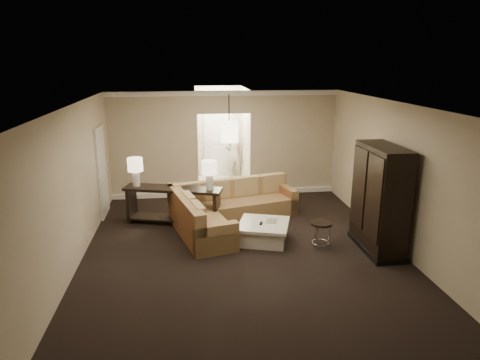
{
  "coord_description": "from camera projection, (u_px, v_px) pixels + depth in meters",
  "views": [
    {
      "loc": [
        -1.0,
        -7.14,
        3.57
      ],
      "look_at": [
        0.06,
        1.2,
        1.19
      ],
      "focal_mm": 32.0,
      "sensor_mm": 36.0,
      "label": 1
    }
  ],
  "objects": [
    {
      "name": "ground",
      "position": [
        245.0,
        259.0,
        7.91
      ],
      "size": [
        8.0,
        8.0,
        0.0
      ],
      "primitive_type": "plane",
      "color": "black",
      "rests_on": "ground"
    },
    {
      "name": "wall_back",
      "position": [
        224.0,
        144.0,
        11.35
      ],
      "size": [
        6.0,
        0.04,
        2.8
      ],
      "primitive_type": "cube",
      "color": "beige",
      "rests_on": "ground"
    },
    {
      "name": "wall_front",
      "position": [
        309.0,
        319.0,
        3.71
      ],
      "size": [
        6.0,
        0.04,
        2.8
      ],
      "primitive_type": "cube",
      "color": "beige",
      "rests_on": "ground"
    },
    {
      "name": "wall_left",
      "position": [
        68.0,
        194.0,
        7.16
      ],
      "size": [
        0.04,
        8.0,
        2.8
      ],
      "primitive_type": "cube",
      "color": "beige",
      "rests_on": "ground"
    },
    {
      "name": "wall_right",
      "position": [
        406.0,
        181.0,
        7.9
      ],
      "size": [
        0.04,
        8.0,
        2.8
      ],
      "primitive_type": "cube",
      "color": "beige",
      "rests_on": "ground"
    },
    {
      "name": "ceiling",
      "position": [
        245.0,
        107.0,
        7.15
      ],
      "size": [
        6.0,
        8.0,
        0.02
      ],
      "primitive_type": "cube",
      "color": "silver",
      "rests_on": "wall_back"
    },
    {
      "name": "crown_molding",
      "position": [
        224.0,
        93.0,
        10.94
      ],
      "size": [
        6.0,
        0.1,
        0.12
      ],
      "primitive_type": "cube",
      "color": "white",
      "rests_on": "wall_back"
    },
    {
      "name": "baseboard",
      "position": [
        225.0,
        193.0,
        11.67
      ],
      "size": [
        6.0,
        0.1,
        0.12
      ],
      "primitive_type": "cube",
      "color": "white",
      "rests_on": "ground"
    },
    {
      "name": "side_door",
      "position": [
        102.0,
        172.0,
        9.94
      ],
      "size": [
        0.05,
        0.9,
        2.1
      ],
      "primitive_type": "cube",
      "color": "white",
      "rests_on": "ground"
    },
    {
      "name": "foyer",
      "position": [
        220.0,
        139.0,
        12.66
      ],
      "size": [
        1.44,
        2.02,
        2.8
      ],
      "color": "silver",
      "rests_on": "ground"
    },
    {
      "name": "sectional_sofa",
      "position": [
        225.0,
        209.0,
        9.52
      ],
      "size": [
        3.06,
        2.89,
        0.87
      ],
      "rotation": [
        0.0,
        0.0,
        0.25
      ],
      "color": "brown",
      "rests_on": "ground"
    },
    {
      "name": "coffee_table",
      "position": [
        264.0,
        232.0,
        8.66
      ],
      "size": [
        1.23,
        1.23,
        0.41
      ],
      "rotation": [
        0.0,
        0.0,
        -0.31
      ],
      "color": "white",
      "rests_on": "ground"
    },
    {
      "name": "console_table",
      "position": [
        173.0,
        202.0,
        9.52
      ],
      "size": [
        2.23,
        1.09,
        0.84
      ],
      "rotation": [
        0.0,
        0.0,
        -0.29
      ],
      "color": "black",
      "rests_on": "ground"
    },
    {
      "name": "armoire",
      "position": [
        379.0,
        201.0,
        8.09
      ],
      "size": [
        0.61,
        1.42,
        2.05
      ],
      "color": "black",
      "rests_on": "ground"
    },
    {
      "name": "drink_table",
      "position": [
        321.0,
        229.0,
        8.34
      ],
      "size": [
        0.42,
        0.42,
        0.52
      ],
      "rotation": [
        0.0,
        0.0,
        -0.2
      ],
      "color": "black",
      "rests_on": "ground"
    },
    {
      "name": "table_lamp_left",
      "position": [
        135.0,
        167.0,
        9.44
      ],
      "size": [
        0.34,
        0.34,
        0.64
      ],
      "color": "white",
      "rests_on": "console_table"
    },
    {
      "name": "table_lamp_right",
      "position": [
        209.0,
        170.0,
        9.18
      ],
      "size": [
        0.34,
        0.34,
        0.64
      ],
      "color": "white",
      "rests_on": "console_table"
    },
    {
      "name": "pendant_light",
      "position": [
        229.0,
        131.0,
        9.96
      ],
      "size": [
        0.38,
        0.38,
        1.09
      ],
      "color": "black",
      "rests_on": "ceiling"
    },
    {
      "name": "person",
      "position": [
        234.0,
        152.0,
        13.08
      ],
      "size": [
        0.65,
        0.48,
        1.69
      ],
      "primitive_type": "imported",
      "rotation": [
        0.0,
        0.0,
        3.26
      ],
      "color": "beige",
      "rests_on": "ground"
    }
  ]
}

